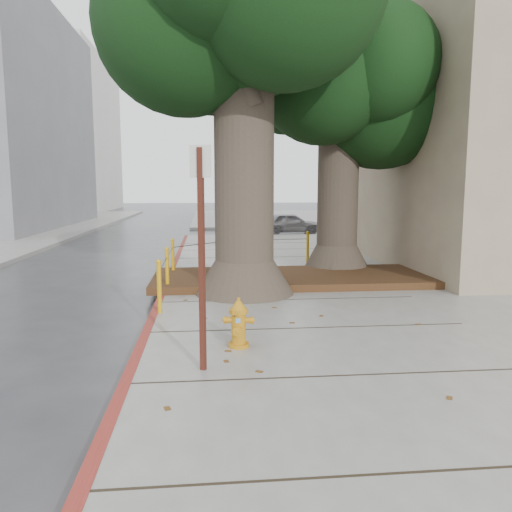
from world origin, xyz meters
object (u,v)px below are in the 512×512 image
at_px(signpost, 202,246).
at_px(car_red, 408,221).
at_px(car_silver, 291,223).
at_px(fire_hydrant, 239,323).

xyz_separation_m(signpost, car_red, (10.74, 19.85, -1.09)).
bearing_deg(car_silver, signpost, 164.90).
distance_m(car_silver, car_red, 6.49).
relative_size(fire_hydrant, car_red, 0.20).
relative_size(fire_hydrant, signpost, 0.26).
bearing_deg(signpost, fire_hydrant, 83.30).
height_order(car_silver, car_red, car_red).
xyz_separation_m(signpost, car_silver, (4.29, 19.13, -1.12)).
distance_m(signpost, car_silver, 19.63).
xyz_separation_m(fire_hydrant, signpost, (-0.48, -0.81, 1.16)).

